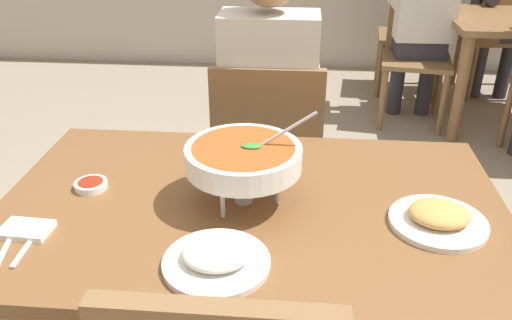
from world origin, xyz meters
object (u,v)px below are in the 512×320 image
at_px(rice_plate, 216,258).
at_px(chair_bg_corner, 422,27).
at_px(chair_diner_main, 268,154).
at_px(appetizer_plate, 439,218).
at_px(patron_bg_middle, 424,11).
at_px(diner_main, 269,96).
at_px(dining_table_main, 251,235).
at_px(curry_bowl, 243,158).
at_px(chair_bg_right, 501,31).
at_px(sauce_dish, 91,185).
at_px(chair_bg_middle, 417,46).

xyz_separation_m(rice_plate, chair_bg_corner, (1.08, 3.18, -0.23)).
height_order(chair_diner_main, rice_plate, chair_diner_main).
relative_size(appetizer_plate, patron_bg_middle, 0.18).
xyz_separation_m(diner_main, chair_bg_corner, (1.02, 2.18, -0.24)).
bearing_deg(appetizer_plate, chair_bg_corner, 79.48).
bearing_deg(rice_plate, dining_table_main, 78.83).
height_order(curry_bowl, chair_bg_right, curry_bowl).
relative_size(diner_main, curry_bowl, 3.94).
bearing_deg(chair_bg_corner, sauce_dish, -117.05).
xyz_separation_m(chair_diner_main, patron_bg_middle, (0.90, 1.65, 0.24)).
bearing_deg(diner_main, chair_bg_middle, 61.47).
bearing_deg(chair_bg_corner, chair_bg_middle, -103.61).
relative_size(dining_table_main, chair_bg_middle, 1.49).
bearing_deg(patron_bg_middle, appetizer_plate, -100.09).
xyz_separation_m(chair_diner_main, rice_plate, (-0.05, -0.97, 0.23)).
bearing_deg(chair_bg_right, chair_bg_corner, 172.00).
relative_size(dining_table_main, rice_plate, 5.59).
distance_m(dining_table_main, chair_diner_main, 0.72).
bearing_deg(rice_plate, sauce_dish, 143.03).
height_order(chair_diner_main, diner_main, diner_main).
height_order(chair_diner_main, chair_bg_middle, same).
distance_m(appetizer_plate, chair_bg_middle, 2.49).
xyz_separation_m(curry_bowl, rice_plate, (-0.03, -0.27, -0.11)).
height_order(dining_table_main, chair_diner_main, chair_diner_main).
distance_m(sauce_dish, patron_bg_middle, 2.69).
height_order(curry_bowl, patron_bg_middle, patron_bg_middle).
height_order(rice_plate, chair_bg_right, chair_bg_right).
xyz_separation_m(chair_diner_main, diner_main, (0.00, 0.03, 0.24)).
bearing_deg(chair_bg_middle, sauce_dish, -119.76).
distance_m(dining_table_main, chair_bg_middle, 2.55).
bearing_deg(sauce_dish, dining_table_main, -4.67).
xyz_separation_m(appetizer_plate, chair_bg_middle, (0.42, 2.45, -0.23)).
xyz_separation_m(dining_table_main, diner_main, (0.00, 0.74, 0.13)).
bearing_deg(patron_bg_middle, diner_main, -119.10).
relative_size(diner_main, chair_bg_corner, 1.46).
bearing_deg(chair_bg_corner, chair_bg_right, -8.00).
bearing_deg(sauce_dish, diner_main, 57.48).
height_order(rice_plate, sauce_dish, rice_plate).
distance_m(chair_bg_middle, chair_bg_corner, 0.55).
bearing_deg(chair_diner_main, patron_bg_middle, 61.39).
bearing_deg(chair_bg_corner, appetizer_plate, -100.52).
xyz_separation_m(sauce_dish, chair_bg_right, (2.03, 2.81, -0.22)).
relative_size(dining_table_main, sauce_dish, 14.90).
bearing_deg(chair_bg_right, curry_bowl, -119.51).
bearing_deg(rice_plate, chair_bg_right, 62.21).
distance_m(sauce_dish, chair_bg_middle, 2.72).
xyz_separation_m(appetizer_plate, sauce_dish, (-0.92, 0.10, -0.01)).
bearing_deg(chair_diner_main, curry_bowl, -91.62).
bearing_deg(curry_bowl, chair_diner_main, 88.38).
relative_size(curry_bowl, appetizer_plate, 1.39).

